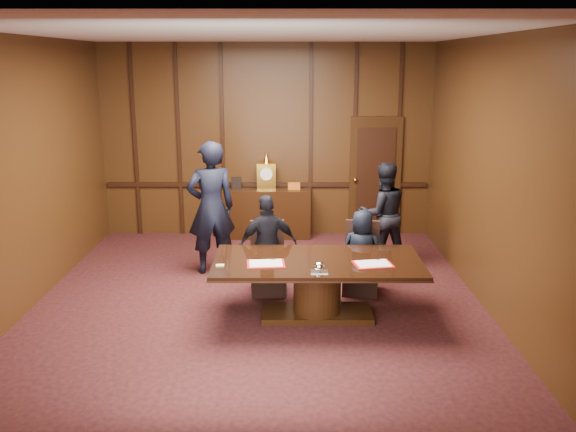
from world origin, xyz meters
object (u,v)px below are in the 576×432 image
at_px(conference_table, 317,279).
at_px(witness_left, 211,208).
at_px(signatory_right, 362,252).
at_px(sideboard, 267,211).
at_px(witness_right, 383,214).
at_px(signatory_left, 268,245).

relative_size(conference_table, witness_left, 1.29).
distance_m(signatory_right, witness_left, 2.42).
xyz_separation_m(sideboard, witness_left, (-0.77, -1.90, 0.53)).
xyz_separation_m(signatory_right, witness_right, (0.48, 1.31, 0.22)).
height_order(sideboard, signatory_right, sideboard).
distance_m(signatory_left, witness_left, 1.33).
relative_size(signatory_left, witness_right, 0.86).
xyz_separation_m(signatory_left, witness_right, (1.78, 1.31, 0.12)).
bearing_deg(signatory_right, witness_left, -3.75).
distance_m(sideboard, signatory_right, 3.17).
distance_m(conference_table, signatory_right, 1.04).
bearing_deg(witness_right, signatory_left, 25.13).
xyz_separation_m(conference_table, signatory_left, (-0.65, 0.80, 0.20)).
distance_m(conference_table, signatory_left, 1.05).
bearing_deg(witness_left, signatory_left, 112.66).
distance_m(conference_table, witness_right, 2.41).
bearing_deg(sideboard, signatory_left, -87.64).
distance_m(signatory_right, witness_right, 1.41).
bearing_deg(witness_left, sideboard, -133.09).
bearing_deg(sideboard, witness_right, -38.91).
xyz_separation_m(sideboard, signatory_right, (1.42, -2.84, 0.12)).
relative_size(conference_table, signatory_right, 2.17).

